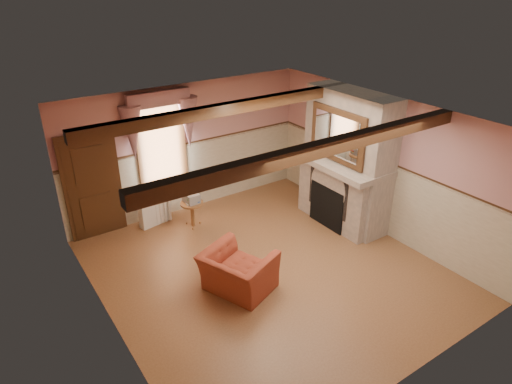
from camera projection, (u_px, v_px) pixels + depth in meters
floor at (267, 270)px, 8.22m from camera, size 5.50×6.00×0.01m
ceiling at (269, 120)px, 6.99m from camera, size 5.50×6.00×0.01m
wall_back at (188, 148)px, 9.83m from camera, size 5.50×0.02×2.80m
wall_front at (416, 297)px, 5.38m from camera, size 5.50×0.02×2.80m
wall_left at (105, 253)px, 6.22m from camera, size 0.02×6.00×2.80m
wall_right at (382, 165)px, 8.99m from camera, size 0.02×6.00×2.80m
wainscot at (268, 234)px, 7.89m from camera, size 5.50×6.00×1.50m
chair_rail at (268, 195)px, 7.56m from camera, size 5.50×6.00×0.08m
firebox at (329, 206)px, 9.48m from camera, size 0.20×0.95×0.90m
armchair at (238, 272)px, 7.57m from camera, size 1.30×1.38×0.71m
side_table at (193, 214)px, 9.51m from camera, size 0.52×0.52×0.55m
book_stack at (191, 198)px, 9.36m from camera, size 0.28×0.33×0.20m
radiator at (155, 211)px, 9.59m from camera, size 0.72×0.31×0.60m
bowl at (337, 156)px, 9.27m from camera, size 0.34×0.34×0.08m
mantel_clock at (324, 148)px, 9.53m from camera, size 0.14×0.24×0.20m
oil_lamp at (323, 145)px, 9.53m from camera, size 0.11×0.11×0.28m
candle_red at (367, 167)px, 8.63m from camera, size 0.06×0.06×0.16m
jar_yellow at (359, 165)px, 8.80m from camera, size 0.06×0.06×0.12m
fireplace at (348, 159)px, 9.27m from camera, size 0.85×2.00×2.80m
mantel at (341, 163)px, 9.20m from camera, size 1.05×2.05×0.12m
overmantel_mirror at (337, 136)px, 8.84m from camera, size 0.06×1.44×1.04m
door at (93, 187)px, 8.88m from camera, size 1.10×0.10×2.10m
window at (161, 143)px, 9.40m from camera, size 1.06×0.08×2.02m
window_drapes at (160, 116)px, 9.07m from camera, size 1.30×0.14×1.40m
ceiling_beam_front at (321, 149)px, 6.14m from camera, size 5.50×0.18×0.20m
ceiling_beam_back at (229, 108)px, 7.92m from camera, size 5.50×0.18×0.20m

